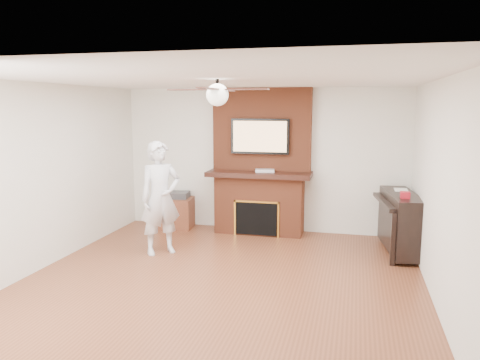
% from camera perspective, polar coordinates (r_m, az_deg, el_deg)
% --- Properties ---
extents(room_shell, '(5.36, 5.86, 2.86)m').
position_cam_1_polar(room_shell, '(5.61, -2.69, -0.65)').
color(room_shell, brown).
rests_on(room_shell, ground).
extents(fireplace, '(1.78, 0.64, 2.50)m').
position_cam_1_polar(fireplace, '(8.10, 2.49, 0.51)').
color(fireplace, brown).
rests_on(fireplace, ground).
extents(tv, '(1.00, 0.08, 0.60)m').
position_cam_1_polar(tv, '(7.98, 2.46, 5.34)').
color(tv, black).
rests_on(tv, fireplace).
extents(ceiling_fan, '(1.21, 1.21, 0.31)m').
position_cam_1_polar(ceiling_fan, '(5.53, -2.78, 10.46)').
color(ceiling_fan, black).
rests_on(ceiling_fan, room_shell).
extents(person, '(0.73, 0.72, 1.68)m').
position_cam_1_polar(person, '(7.02, -9.67, -2.19)').
color(person, silver).
rests_on(person, ground).
extents(side_table, '(0.63, 0.63, 0.65)m').
position_cam_1_polar(side_table, '(8.59, -7.71, -3.77)').
color(side_table, '#602D1B').
rests_on(side_table, ground).
extents(piano, '(0.69, 1.43, 1.00)m').
position_cam_1_polar(piano, '(7.43, 18.97, -4.76)').
color(piano, black).
rests_on(piano, ground).
extents(cable_box, '(0.35, 0.24, 0.05)m').
position_cam_1_polar(cable_box, '(7.97, 3.04, 1.15)').
color(cable_box, silver).
rests_on(cable_box, fireplace).
extents(candle_orange, '(0.06, 0.06, 0.10)m').
position_cam_1_polar(candle_orange, '(8.15, 1.19, -6.21)').
color(candle_orange, '#F83F1D').
rests_on(candle_orange, ground).
extents(candle_cream, '(0.08, 0.08, 0.10)m').
position_cam_1_polar(candle_cream, '(8.09, 3.22, -6.36)').
color(candle_cream, beige).
rests_on(candle_cream, ground).
extents(candle_blue, '(0.07, 0.07, 0.08)m').
position_cam_1_polar(candle_blue, '(8.08, 3.38, -6.42)').
color(candle_blue, '#3768A6').
rests_on(candle_blue, ground).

